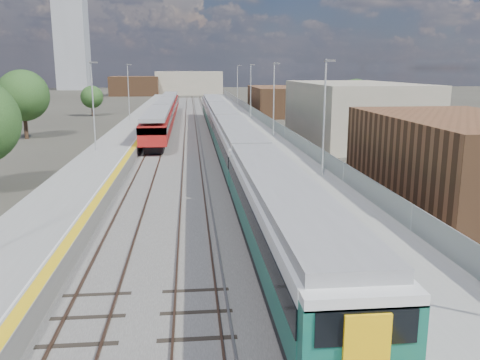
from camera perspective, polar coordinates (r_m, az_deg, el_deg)
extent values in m
plane|color=#47443A|center=(60.85, -3.66, 4.91)|extent=(320.00, 320.00, 0.00)
cube|color=#565451|center=(63.29, -5.79, 5.19)|extent=(10.50, 155.00, 0.06)
cube|color=#4C3323|center=(65.82, -3.14, 5.58)|extent=(0.07, 160.00, 0.14)
cube|color=#4C3323|center=(65.90, -1.88, 5.60)|extent=(0.07, 160.00, 0.14)
cube|color=#4C3323|center=(65.77, -6.20, 5.52)|extent=(0.07, 160.00, 0.14)
cube|color=#4C3323|center=(65.77, -4.94, 5.55)|extent=(0.07, 160.00, 0.14)
cube|color=#4C3323|center=(65.89, -9.26, 5.45)|extent=(0.07, 160.00, 0.14)
cube|color=#4C3323|center=(65.82, -8.00, 5.48)|extent=(0.07, 160.00, 0.14)
cube|color=gray|center=(65.81, -3.43, 5.57)|extent=(0.08, 160.00, 0.10)
cube|color=gray|center=(65.77, -4.65, 5.55)|extent=(0.08, 160.00, 0.10)
cube|color=slate|center=(63.66, 1.00, 5.72)|extent=(4.70, 155.00, 1.00)
cube|color=gray|center=(63.60, 1.00, 6.17)|extent=(4.70, 155.00, 0.03)
cube|color=yellow|center=(63.39, -0.89, 6.17)|extent=(0.40, 155.00, 0.01)
cube|color=gray|center=(63.83, 2.98, 6.72)|extent=(0.06, 155.00, 1.20)
cylinder|color=#9EA0A3|center=(33.59, 9.42, 6.84)|extent=(0.12, 0.12, 7.50)
cube|color=#4C4C4F|center=(33.51, 10.07, 13.06)|extent=(0.70, 0.18, 0.14)
cylinder|color=#9EA0A3|center=(53.10, 3.81, 8.98)|extent=(0.12, 0.12, 7.50)
cube|color=#4C4C4F|center=(53.05, 4.14, 12.92)|extent=(0.70, 0.18, 0.14)
cylinder|color=#9EA0A3|center=(72.88, 1.21, 9.94)|extent=(0.12, 0.12, 7.50)
cube|color=#4C4C4F|center=(72.84, 1.42, 12.81)|extent=(0.70, 0.18, 0.14)
cylinder|color=#9EA0A3|center=(92.76, -0.29, 10.48)|extent=(0.12, 0.12, 7.50)
cube|color=#4C4C4F|center=(92.73, -0.13, 12.73)|extent=(0.70, 0.18, 0.14)
cube|color=slate|center=(63.62, -11.96, 5.45)|extent=(4.30, 155.00, 1.00)
cube|color=gray|center=(63.56, -11.98, 5.90)|extent=(4.30, 155.00, 0.03)
cube|color=yellow|center=(63.38, -10.27, 5.97)|extent=(0.45, 155.00, 0.01)
cube|color=silver|center=(63.41, -10.58, 5.96)|extent=(0.08, 155.00, 0.01)
cylinder|color=#9EA0A3|center=(45.14, -16.16, 7.92)|extent=(0.12, 0.12, 7.50)
cube|color=#4C4C4F|center=(44.99, -16.12, 12.57)|extent=(0.70, 0.18, 0.14)
cylinder|color=#9EA0A3|center=(70.83, -12.41, 9.58)|extent=(0.12, 0.12, 7.50)
cube|color=#4C4C4F|center=(70.73, -12.34, 12.54)|extent=(0.70, 0.18, 0.14)
cube|color=brown|center=(32.98, 23.64, 2.06)|extent=(9.00, 16.00, 5.20)
cube|color=tan|center=(58.37, 12.52, 7.48)|extent=(11.00, 22.00, 6.40)
cube|color=brown|center=(89.74, 4.08, 8.87)|extent=(8.00, 18.00, 4.80)
cube|color=tan|center=(160.36, -5.73, 10.79)|extent=(20.00, 14.00, 7.00)
cube|color=brown|center=(156.19, -11.70, 10.30)|extent=(14.00, 12.00, 5.60)
cube|color=gray|center=(205.19, -18.39, 15.20)|extent=(11.00, 11.00, 40.00)
cube|color=black|center=(20.89, 4.60, -7.48)|extent=(2.63, 18.84, 0.44)
cube|color=#10564C|center=(20.64, 4.64, -5.46)|extent=(2.72, 18.84, 1.10)
cube|color=black|center=(20.39, 4.68, -3.13)|extent=(2.78, 18.84, 0.75)
cube|color=silver|center=(20.23, 4.71, -1.50)|extent=(2.72, 18.84, 0.46)
cube|color=gray|center=(20.14, 4.73, -0.38)|extent=(2.41, 18.84, 0.39)
cube|color=black|center=(39.46, -0.36, 2.08)|extent=(2.63, 18.84, 0.44)
cube|color=#10564C|center=(39.33, -0.36, 3.18)|extent=(2.72, 18.84, 1.10)
cube|color=black|center=(39.20, -0.36, 4.44)|extent=(2.78, 18.84, 0.75)
cube|color=silver|center=(39.12, -0.36, 5.31)|extent=(2.72, 18.84, 0.46)
cube|color=gray|center=(39.07, -0.36, 5.90)|extent=(2.41, 18.84, 0.39)
cube|color=black|center=(58.53, -2.12, 5.47)|extent=(2.63, 18.84, 0.44)
cube|color=#10564C|center=(58.44, -2.12, 6.22)|extent=(2.72, 18.84, 1.10)
cube|color=black|center=(58.35, -2.13, 7.07)|extent=(2.78, 18.84, 0.75)
cube|color=silver|center=(58.30, -2.13, 7.65)|extent=(2.72, 18.84, 0.46)
cube|color=gray|center=(58.26, -2.14, 8.05)|extent=(2.41, 18.84, 0.39)
cube|color=black|center=(77.73, -3.02, 7.18)|extent=(2.63, 18.84, 0.44)
cube|color=#10564C|center=(77.66, -3.02, 7.75)|extent=(2.72, 18.84, 1.10)
cube|color=black|center=(77.59, -3.03, 8.39)|extent=(2.78, 18.84, 0.75)
cube|color=silver|center=(77.55, -3.04, 8.83)|extent=(2.72, 18.84, 0.46)
cube|color=gray|center=(77.53, -3.04, 9.13)|extent=(2.41, 18.84, 0.39)
cube|color=#10564C|center=(11.85, 13.38, -17.63)|extent=(2.70, 0.58, 2.03)
cube|color=black|center=(11.33, 14.04, -15.82)|extent=(2.22, 0.06, 0.77)
cube|color=yellow|center=(11.61, 13.96, -18.90)|extent=(1.01, 0.10, 2.03)
cube|color=black|center=(55.37, -9.17, 4.49)|extent=(1.79, 15.24, 0.62)
cube|color=maroon|center=(55.19, -9.22, 6.03)|extent=(2.64, 17.93, 1.89)
cube|color=black|center=(55.14, -9.24, 6.51)|extent=(2.70, 17.93, 0.66)
cube|color=gray|center=(55.06, -9.28, 7.49)|extent=(2.36, 17.93, 0.38)
cube|color=black|center=(73.65, -8.34, 6.46)|extent=(1.79, 15.24, 0.62)
cube|color=maroon|center=(73.52, -8.38, 7.62)|extent=(2.64, 17.93, 1.89)
cube|color=black|center=(73.48, -8.39, 7.99)|extent=(2.70, 17.93, 0.66)
cube|color=gray|center=(73.42, -8.41, 8.72)|extent=(2.36, 17.93, 0.38)
cube|color=black|center=(92.00, -7.84, 7.65)|extent=(1.79, 15.24, 0.62)
cube|color=maroon|center=(91.89, -7.87, 8.57)|extent=(2.64, 17.93, 1.89)
cube|color=black|center=(91.86, -7.87, 8.87)|extent=(2.70, 17.93, 0.66)
cube|color=gray|center=(91.80, -7.89, 9.46)|extent=(2.36, 17.93, 0.38)
cylinder|color=#382619|center=(63.34, -22.91, 5.50)|extent=(0.44, 0.44, 2.74)
sphere|color=#223D17|center=(63.06, -23.19, 8.72)|extent=(5.77, 5.77, 5.77)
cylinder|color=#382619|center=(90.30, -16.20, 7.47)|extent=(0.44, 0.44, 1.78)
sphere|color=#223D17|center=(90.15, -16.29, 8.94)|extent=(3.75, 3.75, 3.75)
cylinder|color=#382619|center=(71.62, 12.71, 6.69)|extent=(0.44, 0.44, 2.29)
sphere|color=#223D17|center=(71.39, 12.83, 9.08)|extent=(4.84, 4.84, 4.84)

